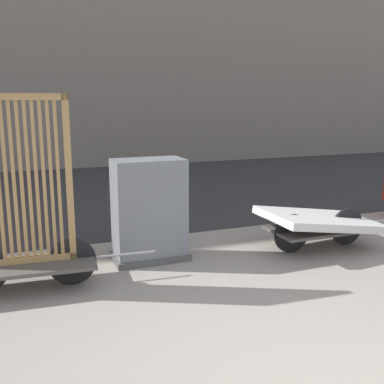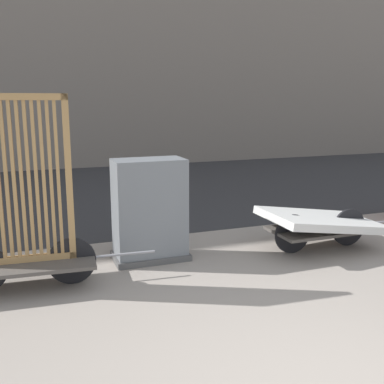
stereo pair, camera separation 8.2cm
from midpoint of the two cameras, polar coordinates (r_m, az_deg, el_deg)
The scene contains 4 objects.
road_strip at distance 10.57m, azimuth -10.58°, elevation 0.21°, with size 56.00×7.74×0.01m.
bike_cart_with_bedframe at distance 5.14m, azimuth -20.82°, elevation -3.82°, with size 2.15×0.83×2.11m.
bike_cart_with_mattress at distance 6.49m, azimuth 15.67°, elevation -3.70°, with size 2.22×1.03×0.58m.
utility_cabinet at distance 5.80m, azimuth -5.85°, elevation -2.71°, with size 0.96×0.56×1.32m.
Camera 1 is at (-1.94, -1.97, 2.03)m, focal length 42.00 mm.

